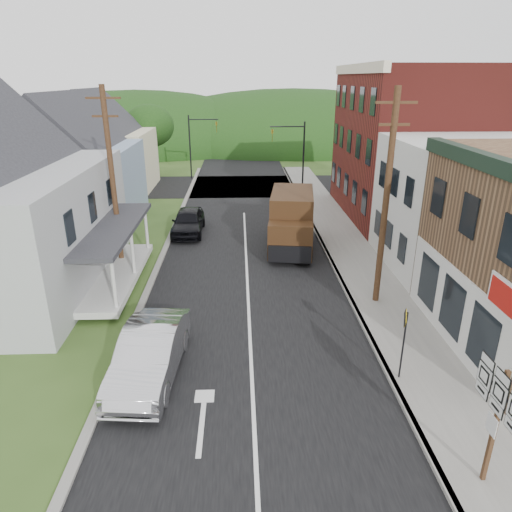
{
  "coord_description": "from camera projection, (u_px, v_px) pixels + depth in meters",
  "views": [
    {
      "loc": [
        -0.34,
        -14.26,
        9.27
      ],
      "look_at": [
        0.34,
        3.75,
        2.2
      ],
      "focal_mm": 32.0,
      "sensor_mm": 36.0,
      "label": 1
    }
  ],
  "objects": [
    {
      "name": "warning_sign",
      "position": [
        404.0,
        334.0,
        14.29
      ],
      "size": [
        0.21,
        0.68,
        2.54
      ],
      "rotation": [
        0.0,
        0.0,
        -0.28
      ],
      "color": "black",
      "rests_on": "sidewalk_right"
    },
    {
      "name": "curb_left",
      "position": [
        158.0,
        266.0,
        23.92
      ],
      "size": [
        0.3,
        55.0,
        0.12
      ],
      "primitive_type": "cube",
      "color": "slate",
      "rests_on": "ground"
    },
    {
      "name": "traffic_signal_left",
      "position": [
        197.0,
        139.0,
        43.52
      ],
      "size": [
        2.87,
        0.2,
        6.0
      ],
      "color": "black",
      "rests_on": "ground"
    },
    {
      "name": "delivery_van",
      "position": [
        292.0,
        221.0,
        25.94
      ],
      "size": [
        3.07,
        6.05,
        3.24
      ],
      "rotation": [
        0.0,
        0.0,
        -0.13
      ],
      "color": "#321D0D",
      "rests_on": "ground"
    },
    {
      "name": "ground",
      "position": [
        251.0,
        349.0,
        16.66
      ],
      "size": [
        120.0,
        120.0,
        0.0
      ],
      "primitive_type": "plane",
      "color": "#2D4719",
      "rests_on": "ground"
    },
    {
      "name": "curb_right",
      "position": [
        332.0,
        263.0,
        24.24
      ],
      "size": [
        0.2,
        55.0,
        0.15
      ],
      "primitive_type": "cube",
      "color": "slate",
      "rests_on": "ground"
    },
    {
      "name": "sidewalk_right",
      "position": [
        357.0,
        263.0,
        24.29
      ],
      "size": [
        2.8,
        55.0,
        0.15
      ],
      "primitive_type": "cube",
      "color": "slate",
      "rests_on": "ground"
    },
    {
      "name": "storefront_white",
      "position": [
        471.0,
        206.0,
        22.85
      ],
      "size": [
        8.0,
        7.0,
        6.5
      ],
      "primitive_type": "cube",
      "color": "silver",
      "rests_on": "ground"
    },
    {
      "name": "tree_left_d",
      "position": [
        149.0,
        126.0,
        44.34
      ],
      "size": [
        4.8,
        4.8,
        6.94
      ],
      "color": "#382616",
      "rests_on": "ground"
    },
    {
      "name": "cross_road",
      "position": [
        243.0,
        186.0,
        41.78
      ],
      "size": [
        60.0,
        9.0,
        0.02
      ],
      "primitive_type": "cube",
      "color": "black",
      "rests_on": "ground"
    },
    {
      "name": "storefront_red",
      "position": [
        409.0,
        145.0,
        31.05
      ],
      "size": [
        8.0,
        12.0,
        10.0
      ],
      "primitive_type": "cube",
      "color": "maroon",
      "rests_on": "ground"
    },
    {
      "name": "traffic_signal_right",
      "position": [
        295.0,
        150.0,
        37.31
      ],
      "size": [
        2.87,
        0.2,
        6.0
      ],
      "color": "black",
      "rests_on": "ground"
    },
    {
      "name": "route_sign_cluster",
      "position": [
        497.0,
        411.0,
        10.37
      ],
      "size": [
        0.16,
        1.8,
        3.14
      ],
      "rotation": [
        0.0,
        0.0,
        0.02
      ],
      "color": "#472D19",
      "rests_on": "sidewalk_right"
    },
    {
      "name": "utility_pole_right",
      "position": [
        386.0,
        200.0,
        18.42
      ],
      "size": [
        1.6,
        0.26,
        9.0
      ],
      "color": "#472D19",
      "rests_on": "ground"
    },
    {
      "name": "forested_ridge",
      "position": [
        241.0,
        144.0,
        67.83
      ],
      "size": [
        90.0,
        30.0,
        16.0
      ],
      "primitive_type": "ellipsoid",
      "color": "black",
      "rests_on": "ground"
    },
    {
      "name": "road",
      "position": [
        246.0,
        252.0,
        25.97
      ],
      "size": [
        9.0,
        90.0,
        0.02
      ],
      "primitive_type": "cube",
      "color": "black",
      "rests_on": "ground"
    },
    {
      "name": "house_blue",
      "position": [
        81.0,
        166.0,
        30.75
      ],
      "size": [
        7.14,
        8.16,
        7.28
      ],
      "color": "#7B8EA8",
      "rests_on": "ground"
    },
    {
      "name": "house_cream",
      "position": [
        109.0,
        147.0,
        39.1
      ],
      "size": [
        7.14,
        8.16,
        7.28
      ],
      "color": "beige",
      "rests_on": "ground"
    },
    {
      "name": "silver_sedan",
      "position": [
        150.0,
        354.0,
        14.88
      ],
      "size": [
        2.18,
        5.22,
        1.68
      ],
      "primitive_type": "imported",
      "rotation": [
        0.0,
        0.0,
        -0.08
      ],
      "color": "silver",
      "rests_on": "ground"
    },
    {
      "name": "utility_pole_left",
      "position": [
        112.0,
        179.0,
        22.18
      ],
      "size": [
        1.6,
        0.26,
        9.0
      ],
      "color": "#472D19",
      "rests_on": "ground"
    },
    {
      "name": "dark_sedan",
      "position": [
        188.0,
        222.0,
        28.78
      ],
      "size": [
        1.92,
        4.66,
        1.58
      ],
      "primitive_type": "imported",
      "rotation": [
        0.0,
        0.0,
        -0.01
      ],
      "color": "black",
      "rests_on": "ground"
    }
  ]
}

